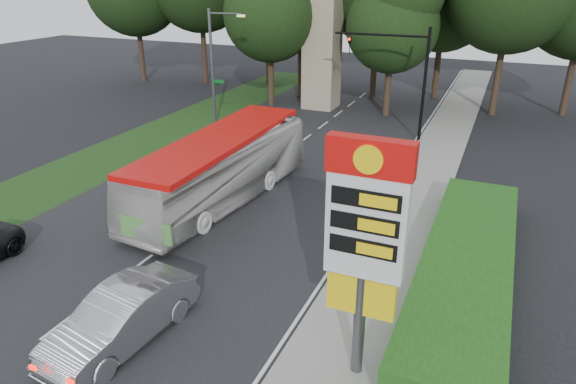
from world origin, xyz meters
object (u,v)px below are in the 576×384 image
at_px(traffic_signal_mast, 405,68).
at_px(gas_station_pylon, 365,232).
at_px(sedan_silver, 122,318).
at_px(transit_bus, 221,169).
at_px(monument, 322,43).
at_px(streetlight_signs, 215,63).

bearing_deg(traffic_signal_mast, gas_station_pylon, -80.91).
xyz_separation_m(traffic_signal_mast, sedan_silver, (-3.30, -23.48, -3.82)).
bearing_deg(transit_bus, gas_station_pylon, -37.33).
xyz_separation_m(monument, sedan_silver, (4.38, -29.49, -4.25)).
height_order(traffic_signal_mast, transit_bus, traffic_signal_mast).
height_order(streetlight_signs, transit_bus, streetlight_signs).
height_order(gas_station_pylon, streetlight_signs, streetlight_signs).
height_order(traffic_signal_mast, sedan_silver, traffic_signal_mast).
xyz_separation_m(gas_station_pylon, transit_bus, (-9.24, 8.65, -2.81)).
height_order(traffic_signal_mast, streetlight_signs, streetlight_signs).
relative_size(streetlight_signs, transit_bus, 0.68).
relative_size(gas_station_pylon, transit_bus, 0.58).
distance_m(monument, transit_bus, 19.76).
bearing_deg(streetlight_signs, traffic_signal_mast, 8.92).
bearing_deg(monument, sedan_silver, -81.56).
relative_size(transit_bus, sedan_silver, 2.27).
bearing_deg(gas_station_pylon, traffic_signal_mast, 99.09).
relative_size(gas_station_pylon, streetlight_signs, 0.86).
relative_size(gas_station_pylon, sedan_silver, 1.32).
xyz_separation_m(gas_station_pylon, traffic_signal_mast, (-3.52, 22.00, 0.22)).
distance_m(gas_station_pylon, sedan_silver, 7.85).
bearing_deg(monument, gas_station_pylon, -68.20).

